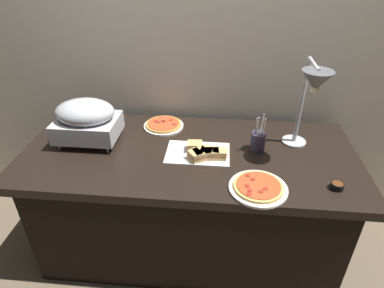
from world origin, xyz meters
name	(u,v)px	position (x,y,z in m)	size (l,w,h in m)	color
ground_plane	(189,243)	(0.00, 0.00, 0.00)	(8.00, 8.00, 0.00)	brown
back_wall	(197,50)	(0.00, 0.50, 1.20)	(4.40, 0.04, 2.40)	beige
buffet_table	(189,201)	(0.00, 0.00, 0.39)	(1.90, 0.84, 0.76)	black
chafing_dish	(86,119)	(-0.60, 0.05, 0.91)	(0.36, 0.27, 0.27)	#B7BABF
heat_lamp	(312,89)	(0.61, 0.00, 1.16)	(0.15, 0.34, 0.52)	#B7BABF
pizza_plate_front	(164,125)	(-0.19, 0.27, 0.77)	(0.26, 0.26, 0.03)	white
pizza_plate_center	(258,187)	(0.37, -0.30, 0.77)	(0.28, 0.28, 0.03)	white
sandwich_platter	(202,153)	(0.08, -0.05, 0.78)	(0.35, 0.24, 0.06)	white
sauce_cup_near	(337,186)	(0.75, -0.26, 0.78)	(0.06, 0.06, 0.03)	black
utensil_holder	(258,141)	(0.39, 0.05, 0.82)	(0.08, 0.08, 0.23)	#383347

